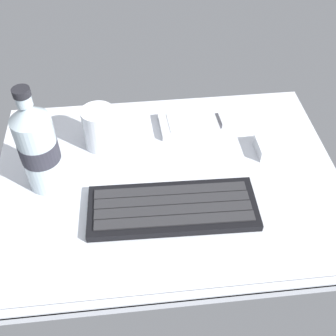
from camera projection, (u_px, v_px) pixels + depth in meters
The scene contains 6 objects.
ground_plane at pixel (168, 184), 77.77cm from camera, with size 64.00×48.00×2.80cm.
keyboard at pixel (171, 208), 71.53cm from camera, with size 29.31×11.85×1.70cm.
handheld_device at pixel (189, 124), 87.08cm from camera, with size 13.07×8.20×1.50cm.
juice_cup at pixel (100, 129), 80.99cm from camera, with size 6.40×6.40×8.50cm.
water_bottle at pixel (38, 147), 70.16cm from camera, with size 6.73×6.73×20.80cm.
charger_block at pixel (274, 147), 81.55cm from camera, with size 7.00×5.60×2.40cm, color silver.
Camera 1 is at (-5.58, -51.58, 57.24)cm, focal length 44.56 mm.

